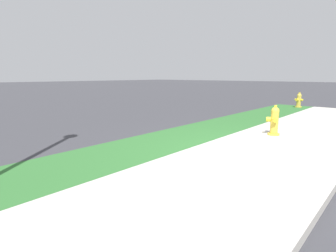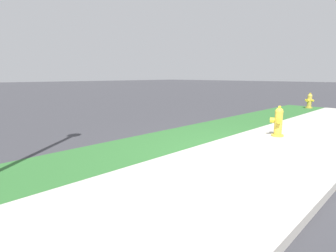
% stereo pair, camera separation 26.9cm
% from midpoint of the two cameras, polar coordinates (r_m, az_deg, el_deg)
% --- Properties ---
extents(ground_plane, '(120.00, 120.00, 0.00)m').
position_cam_midpoint_polar(ground_plane, '(5.04, 20.25, -6.34)').
color(ground_plane, '#38383D').
extents(sidewalk_pavement, '(18.00, 2.41, 0.01)m').
position_cam_midpoint_polar(sidewalk_pavement, '(5.03, 20.25, -6.28)').
color(sidewalk_pavement, '#BCB7AD').
rests_on(sidewalk_pavement, ground).
extents(grass_verge, '(18.00, 1.62, 0.01)m').
position_cam_midpoint_polar(grass_verge, '(6.11, 2.86, -2.63)').
color(grass_verge, '#2D662D').
rests_on(grass_verge, ground).
extents(fire_hydrant_across_street, '(0.36, 0.34, 0.74)m').
position_cam_midpoint_polar(fire_hydrant_across_street, '(6.77, 23.90, 0.81)').
color(fire_hydrant_across_street, gold).
rests_on(fire_hydrant_across_street, ground).
extents(fire_hydrant_near_corner, '(0.35, 0.38, 0.68)m').
position_cam_midpoint_polar(fire_hydrant_near_corner, '(13.26, 28.93, 4.79)').
color(fire_hydrant_near_corner, gold).
rests_on(fire_hydrant_near_corner, ground).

